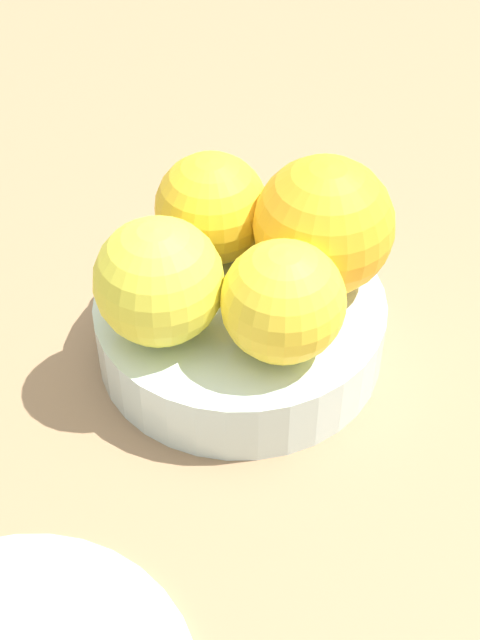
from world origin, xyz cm
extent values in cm
cube|color=#997551|center=(0.00, 0.00, -1.00)|extent=(110.00, 110.00, 2.00)
cylinder|color=silver|center=(0.00, 0.00, 0.33)|extent=(9.55, 9.55, 0.66)
cylinder|color=silver|center=(0.00, 0.00, 1.83)|extent=(15.41, 15.41, 3.66)
sphere|color=yellow|center=(3.30, 2.53, 6.69)|extent=(6.07, 6.07, 6.07)
sphere|color=#F9A823|center=(2.71, -3.65, 7.29)|extent=(7.27, 7.27, 7.27)
sphere|color=yellow|center=(-3.17, 3.15, 6.85)|extent=(6.39, 6.39, 6.39)
sphere|color=yellow|center=(-2.72, -2.91, 6.67)|extent=(6.03, 6.03, 6.03)
camera|label=1|loc=(-33.23, -9.56, 35.42)|focal=50.42mm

